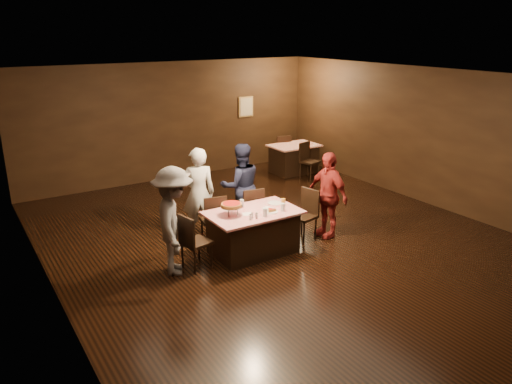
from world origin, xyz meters
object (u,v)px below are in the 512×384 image
chair_back_near (310,161)px  diner_red_shirt (328,195)px  diner_white_jacket (198,193)px  pizza_stand (232,205)px  chair_far_left (213,219)px  plate_empty (275,203)px  chair_far_right (250,210)px  glass_amber (283,202)px  chair_end_right (303,215)px  main_table (253,232)px  diner_grey_knit (174,221)px  glass_front_left (265,212)px  chair_end_left (196,241)px  glass_front_right (283,207)px  back_table (294,159)px  diner_navy_hoodie (241,186)px  chair_back_far (281,151)px  glass_back (242,203)px

chair_back_near → diner_red_shirt: diner_red_shirt is taller
diner_white_jacket → pizza_stand: size_ratio=4.59×
chair_far_left → plate_empty: (0.95, -0.60, 0.30)m
chair_far_right → glass_amber: bearing=113.6°
chair_end_right → diner_red_shirt: bearing=66.5°
main_table → chair_far_right: 0.85m
chair_end_right → chair_back_near: 4.01m
diner_red_shirt → plate_empty: (-1.04, 0.25, -0.04)m
diner_red_shirt → chair_far_right: bearing=-129.1°
chair_far_left → diner_grey_knit: size_ratio=0.54×
glass_front_left → glass_amber: size_ratio=1.00×
chair_far_right → chair_end_left: same height
main_table → pizza_stand: bearing=172.9°
chair_far_left → glass_amber: (1.00, -0.80, 0.37)m
chair_end_right → plate_empty: (-0.55, 0.15, 0.30)m
main_table → glass_front_right: glass_front_right is taller
back_table → glass_amber: size_ratio=9.29×
diner_white_jacket → chair_end_right: bearing=161.5°
diner_grey_knit → diner_red_shirt: diner_grey_knit is taller
chair_far_left → chair_back_near: (4.07, 2.33, 0.00)m
diner_navy_hoodie → glass_front_left: (-0.40, -1.48, -0.01)m
chair_back_far → glass_front_left: size_ratio=6.79×
chair_end_left → glass_amber: (1.70, -0.05, 0.37)m
glass_front_right → diner_white_jacket: bearing=124.4°
chair_end_left → plate_empty: chair_end_left is taller
chair_far_right → chair_back_far: bearing=-122.5°
diner_grey_knit → plate_empty: size_ratio=7.07×
chair_back_near → glass_amber: size_ratio=6.79×
chair_far_right → chair_end_right: 1.03m
chair_back_far → glass_front_left: bearing=64.7°
plate_empty → glass_back: bearing=166.0°
diner_red_shirt → back_table: bearing=148.1°
main_table → diner_navy_hoodie: (0.45, 1.18, 0.46)m
diner_white_jacket → pizza_stand: bearing=111.8°
diner_grey_knit → diner_red_shirt: (3.04, -0.14, -0.06)m
back_table → chair_far_right: bearing=-137.2°
chair_end_left → plate_empty: size_ratio=3.80×
pizza_stand → glass_front_left: bearing=-37.9°
chair_end_right → pizza_stand: bearing=-104.3°
plate_empty → diner_navy_hoodie: bearing=95.6°
chair_end_right → diner_navy_hoodie: diner_navy_hoodie is taller
chair_far_left → glass_back: size_ratio=6.79×
pizza_stand → plate_empty: bearing=6.0°
pizza_stand → glass_back: pizza_stand is taller
chair_end_left → diner_red_shirt: diner_red_shirt is taller
main_table → chair_back_near: bearing=39.9°
chair_back_near → diner_grey_knit: bearing=-163.7°
diner_navy_hoodie → diner_grey_knit: (-1.90, -1.13, 0.04)m
chair_far_left → pizza_stand: 0.85m
chair_back_near → chair_far_left: bearing=-164.6°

